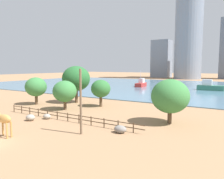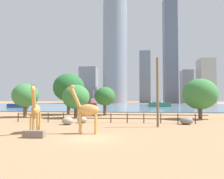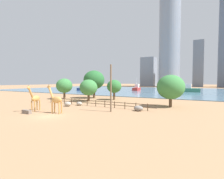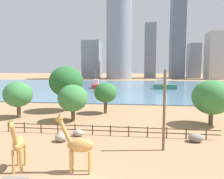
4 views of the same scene
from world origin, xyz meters
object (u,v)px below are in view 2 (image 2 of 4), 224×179
(boulder_small, at_px, (186,121))
(boat_ferry, at_px, (94,104))
(utility_pole, at_px, (158,92))
(tree_right_tall, at_px, (76,97))
(boulder_near_fence, at_px, (82,120))
(boulder_by_pole, at_px, (68,121))
(giraffe_tall, at_px, (86,110))
(feeding_trough, at_px, (34,134))
(boat_sailboat, at_px, (159,104))
(tree_center_broad, at_px, (200,94))
(tree_left_small, at_px, (105,96))
(tree_left_large, at_px, (69,88))
(boat_tug, at_px, (19,105))
(tree_right_small, at_px, (25,95))
(giraffe_companion, at_px, (35,110))

(boulder_small, distance_m, boat_ferry, 63.23)
(utility_pole, distance_m, tree_right_tall, 16.31)
(boulder_near_fence, distance_m, boulder_by_pole, 2.49)
(giraffe_tall, distance_m, utility_pole, 9.25)
(utility_pole, bearing_deg, feeding_trough, -143.10)
(boat_sailboat, bearing_deg, boulder_near_fence, -108.03)
(tree_center_broad, bearing_deg, tree_left_small, 159.96)
(tree_left_large, xyz_separation_m, tree_right_tall, (3.63, -7.54, -2.00))
(tree_center_broad, bearing_deg, tree_left_large, 163.42)
(boat_tug, bearing_deg, boat_sailboat, 175.82)
(tree_left_large, relative_size, tree_center_broad, 1.30)
(tree_right_small, xyz_separation_m, boat_ferry, (2.56, 50.28, -2.54))
(giraffe_companion, height_order, feeding_trough, giraffe_companion)
(boulder_near_fence, relative_size, tree_left_small, 0.23)
(tree_center_broad, bearing_deg, boulder_by_pole, -153.04)
(giraffe_tall, relative_size, tree_right_small, 0.79)
(tree_center_broad, bearing_deg, boat_ferry, 118.24)
(boulder_small, distance_m, feeding_trough, 18.57)
(tree_right_tall, height_order, tree_left_small, tree_right_tall)
(feeding_trough, xyz_separation_m, tree_left_large, (-5.27, 26.11, 5.27))
(tree_right_small, xyz_separation_m, boat_sailboat, (28.56, 49.78, -2.41))
(utility_pole, height_order, tree_right_small, utility_pole)
(tree_left_small, bearing_deg, tree_right_tall, -122.47)
(utility_pole, xyz_separation_m, boat_sailboat, (6.39, 61.20, -2.56))
(boulder_small, bearing_deg, boat_ferry, 111.78)
(tree_left_small, bearing_deg, giraffe_tall, -86.31)
(tree_center_broad, bearing_deg, tree_right_tall, -178.89)
(boulder_near_fence, relative_size, boat_tug, 0.17)
(boat_ferry, relative_size, boat_sailboat, 0.91)
(boulder_near_fence, height_order, boulder_by_pole, boulder_by_pole)
(boat_tug, bearing_deg, boulder_by_pole, 105.35)
(boat_tug, bearing_deg, boulder_small, 117.14)
(giraffe_tall, xyz_separation_m, tree_right_small, (-15.05, 17.04, 1.66))
(boulder_by_pole, xyz_separation_m, tree_right_tall, (-1.53, 9.18, 3.09))
(tree_center_broad, bearing_deg, utility_pole, -125.83)
(giraffe_companion, xyz_separation_m, utility_pole, (11.99, 5.88, 1.85))
(tree_left_large, xyz_separation_m, tree_center_broad, (23.99, -7.14, -1.54))
(tree_right_small, distance_m, boat_sailboat, 57.44)
(boulder_by_pole, distance_m, feeding_trough, 9.39)
(boulder_by_pole, xyz_separation_m, tree_left_small, (2.51, 15.53, 3.27))
(tree_right_tall, bearing_deg, boulder_near_fence, -67.89)
(boulder_near_fence, bearing_deg, tree_right_small, 146.79)
(boulder_near_fence, height_order, feeding_trough, boulder_near_fence)
(boulder_small, distance_m, tree_left_small, 18.79)
(tree_right_tall, xyz_separation_m, tree_left_small, (4.04, 6.35, 0.17))
(boulder_by_pole, height_order, boat_tug, boat_tug)
(giraffe_companion, relative_size, boat_ferry, 0.59)
(boulder_small, relative_size, boat_tug, 0.22)
(tree_right_tall, xyz_separation_m, boat_ferry, (-7.01, 51.34, -2.24))
(utility_pole, height_order, boat_tug, utility_pole)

